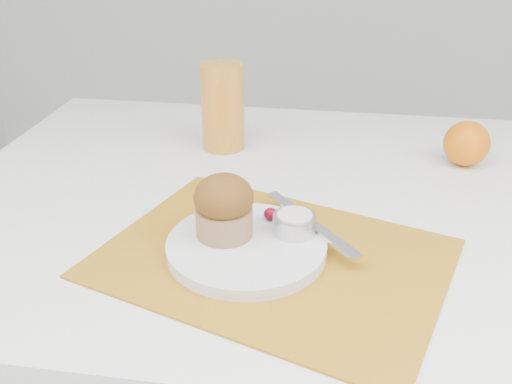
% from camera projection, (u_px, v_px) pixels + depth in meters
% --- Properties ---
extents(table, '(1.20, 0.80, 0.75)m').
position_uv_depth(table, '(317.00, 378.00, 1.05)').
color(table, white).
rests_on(table, ground).
extents(placemat, '(0.50, 0.43, 0.00)m').
position_uv_depth(placemat, '(273.00, 258.00, 0.72)').
color(placemat, '#B07518').
rests_on(placemat, table).
extents(plate, '(0.25, 0.25, 0.02)m').
position_uv_depth(plate, '(246.00, 247.00, 0.73)').
color(plate, silver).
rests_on(plate, placemat).
extents(ramekin, '(0.07, 0.07, 0.02)m').
position_uv_depth(ramekin, '(294.00, 224.00, 0.74)').
color(ramekin, '#B8B8BD').
rests_on(ramekin, plate).
extents(cream, '(0.06, 0.06, 0.01)m').
position_uv_depth(cream, '(295.00, 216.00, 0.74)').
color(cream, silver).
rests_on(cream, ramekin).
extents(raspberry_near, '(0.02, 0.02, 0.02)m').
position_uv_depth(raspberry_near, '(271.00, 214.00, 0.77)').
color(raspberry_near, '#4E020D').
rests_on(raspberry_near, plate).
extents(raspberry_far, '(0.02, 0.02, 0.02)m').
position_uv_depth(raspberry_far, '(287.00, 226.00, 0.74)').
color(raspberry_far, '#5F0217').
rests_on(raspberry_far, plate).
extents(butter_knife, '(0.14, 0.16, 0.00)m').
position_uv_depth(butter_knife, '(311.00, 223.00, 0.76)').
color(butter_knife, silver).
rests_on(butter_knife, plate).
extents(orange, '(0.08, 0.08, 0.08)m').
position_uv_depth(orange, '(467.00, 143.00, 0.97)').
color(orange, orange).
rests_on(orange, table).
extents(juice_glass, '(0.10, 0.10, 0.15)m').
position_uv_depth(juice_glass, '(223.00, 107.00, 1.02)').
color(juice_glass, orange).
rests_on(juice_glass, table).
extents(muffin, '(0.09, 0.09, 0.08)m').
position_uv_depth(muffin, '(224.00, 206.00, 0.72)').
color(muffin, '#A57A50').
rests_on(muffin, plate).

